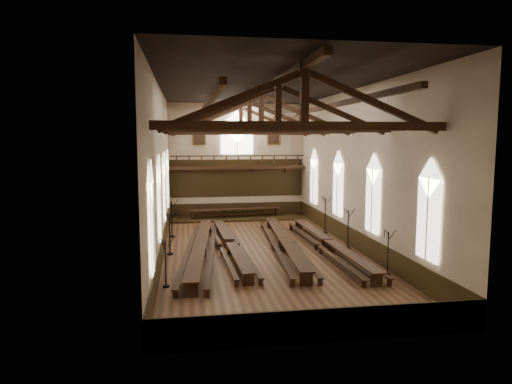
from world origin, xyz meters
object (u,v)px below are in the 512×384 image
(candelabrum_right_near, at_px, (388,261))
(candelabrum_right_mid, at_px, (348,236))
(refectory_row_b, at_px, (230,244))
(candelabrum_left_near, at_px, (166,272))
(high_table, at_px, (235,210))
(candelabrum_left_far, at_px, (172,226))
(refectory_row_d, at_px, (329,243))
(refectory_row_c, at_px, (285,241))
(candelabrum_right_far, at_px, (325,222))
(candelabrum_left_mid, at_px, (170,241))
(dais, at_px, (235,218))
(refectory_row_a, at_px, (201,246))

(candelabrum_right_near, relative_size, candelabrum_right_mid, 0.91)
(refectory_row_b, distance_m, candelabrum_left_near, 7.19)
(high_table, relative_size, candelabrum_right_mid, 3.15)
(refectory_row_b, bearing_deg, candelabrum_left_far, 126.97)
(refectory_row_d, relative_size, candelabrum_left_far, 5.38)
(refectory_row_c, bearing_deg, candelabrum_right_far, 48.67)
(candelabrum_left_mid, relative_size, candelabrum_right_mid, 1.03)
(candelabrum_left_mid, bearing_deg, candelabrum_right_far, 22.63)
(dais, xyz_separation_m, high_table, (0.00, -0.00, 0.73))
(candelabrum_left_mid, bearing_deg, refectory_row_a, -19.21)
(refectory_row_c, height_order, candelabrum_left_far, candelabrum_left_far)
(refectory_row_a, bearing_deg, candelabrum_right_mid, 3.11)
(candelabrum_right_mid, bearing_deg, refectory_row_d, -157.92)
(refectory_row_a, relative_size, dais, 1.33)
(refectory_row_c, distance_m, candelabrum_right_mid, 4.07)
(refectory_row_a, relative_size, high_table, 1.87)
(candelabrum_right_mid, bearing_deg, candelabrum_right_far, 90.00)
(refectory_row_d, xyz_separation_m, candelabrum_left_mid, (-9.63, 0.73, 0.25))
(dais, height_order, candelabrum_right_far, candelabrum_right_far)
(refectory_row_b, bearing_deg, refectory_row_d, -7.89)
(refectory_row_c, height_order, candelabrum_left_near, candelabrum_left_near)
(candelabrum_right_mid, bearing_deg, dais, 117.04)
(refectory_row_b, height_order, candelabrum_left_far, candelabrum_left_far)
(refectory_row_a, relative_size, refectory_row_b, 1.08)
(candelabrum_left_far, bearing_deg, refectory_row_d, -30.42)
(high_table, relative_size, candelabrum_right_far, 2.91)
(candelabrum_left_mid, distance_m, candelabrum_left_far, 4.93)
(refectory_row_a, bearing_deg, dais, 74.47)
(refectory_row_c, bearing_deg, candelabrum_left_mid, -179.95)
(dais, relative_size, high_table, 1.41)
(candelabrum_left_far, bearing_deg, high_table, 51.55)
(refectory_row_d, distance_m, candelabrum_left_far, 11.17)
(refectory_row_d, bearing_deg, refectory_row_a, 179.33)
(refectory_row_d, height_order, candelabrum_right_mid, candelabrum_right_mid)
(refectory_row_c, bearing_deg, candelabrum_left_near, -139.03)
(candelabrum_right_near, bearing_deg, high_table, 108.86)
(refectory_row_a, height_order, candelabrum_left_far, candelabrum_left_far)
(dais, bearing_deg, candelabrum_right_mid, -62.96)
(refectory_row_c, height_order, candelabrum_right_near, candelabrum_right_near)
(dais, relative_size, candelabrum_left_near, 4.86)
(candelabrum_right_near, bearing_deg, candelabrum_left_mid, 152.17)
(refectory_row_b, relative_size, candelabrum_left_mid, 5.29)
(refectory_row_b, height_order, high_table, high_table)
(high_table, xyz_separation_m, candelabrum_right_far, (5.92, -6.83, 0.02))
(high_table, distance_m, candelabrum_left_near, 18.31)
(refectory_row_a, xyz_separation_m, candelabrum_right_mid, (9.28, 0.50, 0.19))
(refectory_row_d, distance_m, dais, 12.98)
(candelabrum_left_far, bearing_deg, refectory_row_a, -71.86)
(refectory_row_c, bearing_deg, candelabrum_left_far, 145.02)
(candelabrum_left_far, xyz_separation_m, candelabrum_right_mid, (11.10, -5.06, -0.04))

